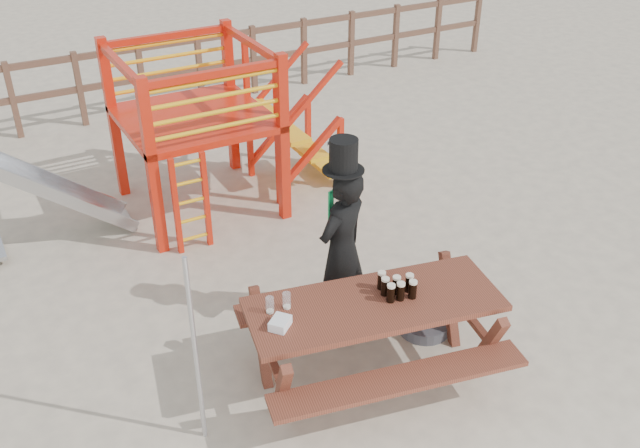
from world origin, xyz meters
The scene contains 10 objects.
ground centered at (0.00, 0.00, 0.00)m, with size 60.00×60.00×0.00m, color beige.
back_fence centered at (0.00, 7.00, 0.74)m, with size 15.09×0.09×1.20m.
playground_fort centered at (0.12, 3.58, 1.07)m, with size 4.71×1.84×2.10m.
picnic_table centered at (0.39, -0.17, 0.53)m, with size 2.44×1.91×0.85m.
man_with_hat centered at (0.55, 0.67, 0.89)m, with size 0.73×0.61×1.99m.
metal_pole centered at (-1.20, -0.10, 0.89)m, with size 0.04×0.04×1.77m, color #B2B2B7.
parasol_base centered at (1.20, 0.13, 0.06)m, with size 0.51×0.51×0.21m.
paper_bag centered at (-0.47, -0.09, 0.89)m, with size 0.18×0.14×0.08m, color white.
stout_pints centered at (0.60, -0.18, 0.93)m, with size 0.30×0.31×0.17m.
empty_glasses centered at (-0.38, 0.12, 0.92)m, with size 0.22×0.08×0.15m.
Camera 1 is at (-2.39, -4.20, 4.54)m, focal length 40.00 mm.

